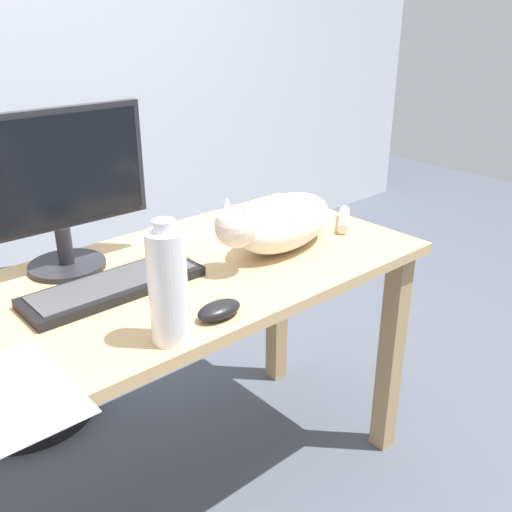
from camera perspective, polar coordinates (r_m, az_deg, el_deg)
name	(u,v)px	position (r m, az deg, el deg)	size (l,w,h in m)	color
ground_plane	(185,492)	(1.96, -6.95, -21.93)	(8.00, 8.00, 0.00)	#474C56
desk	(174,314)	(1.57, -8.06, -5.69)	(1.39, 0.65, 0.74)	tan
office_chair	(1,328)	(2.16, -23.71, -6.45)	(0.51, 0.48, 0.89)	black
monitor	(56,186)	(1.54, -18.97, 6.54)	(0.48, 0.20, 0.41)	#232328
keyboard	(114,286)	(1.45, -13.70, -2.87)	(0.44, 0.15, 0.03)	black
cat	(280,223)	(1.63, 2.41, 3.28)	(0.61, 0.24, 0.20)	silver
computer_mouse	(219,310)	(1.30, -3.64, -5.28)	(0.11, 0.06, 0.04)	black
paper_sheet	(8,396)	(1.15, -23.07, -12.52)	(0.21, 0.30, 0.00)	white
water_bottle	(168,286)	(1.18, -8.62, -2.95)	(0.08, 0.08, 0.27)	silver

